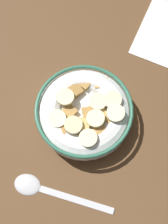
% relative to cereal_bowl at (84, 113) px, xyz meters
% --- Properties ---
extents(ground_plane, '(1.14, 1.14, 0.02)m').
position_rel_cereal_bowl_xyz_m(ground_plane, '(-0.00, -0.00, -0.04)').
color(ground_plane, brown).
extents(cereal_bowl, '(0.16, 0.16, 0.05)m').
position_rel_cereal_bowl_xyz_m(cereal_bowl, '(0.00, 0.00, 0.00)').
color(cereal_bowl, white).
rests_on(cereal_bowl, ground_plane).
extents(spoon, '(0.06, 0.16, 0.01)m').
position_rel_cereal_bowl_xyz_m(spoon, '(0.14, 0.00, -0.02)').
color(spoon, silver).
rests_on(spoon, ground_plane).
extents(folded_napkin, '(0.15, 0.10, 0.00)m').
position_rel_cereal_bowl_xyz_m(folded_napkin, '(-0.22, 0.04, -0.02)').
color(folded_napkin, white).
rests_on(folded_napkin, ground_plane).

